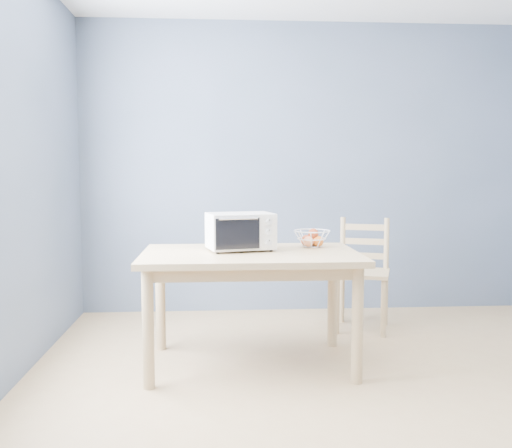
{
  "coord_description": "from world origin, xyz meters",
  "views": [
    {
      "loc": [
        -0.79,
        -2.9,
        1.27
      ],
      "look_at": [
        -0.54,
        0.79,
        0.93
      ],
      "focal_mm": 40.0,
      "sensor_mm": 36.0,
      "label": 1
    }
  ],
  "objects": [
    {
      "name": "room",
      "position": [
        0.0,
        0.0,
        1.3
      ],
      "size": [
        4.01,
        4.51,
        2.61
      ],
      "color": "tan",
      "rests_on": "ground"
    },
    {
      "name": "dining_table",
      "position": [
        -0.58,
        0.76,
        0.65
      ],
      "size": [
        1.4,
        0.9,
        0.75
      ],
      "color": "tan",
      "rests_on": "ground"
    },
    {
      "name": "fruit_basket",
      "position": [
        -0.14,
        0.97,
        0.81
      ],
      "size": [
        0.3,
        0.3,
        0.13
      ],
      "rotation": [
        0.0,
        0.0,
        -0.22
      ],
      "color": "white",
      "rests_on": "dining_table"
    },
    {
      "name": "toaster_oven",
      "position": [
        -0.65,
        0.84,
        0.88
      ],
      "size": [
        0.47,
        0.39,
        0.25
      ],
      "rotation": [
        0.0,
        0.0,
        0.22
      ],
      "color": "white",
      "rests_on": "dining_table"
    },
    {
      "name": "dining_chair",
      "position": [
        0.38,
        1.58,
        0.44
      ],
      "size": [
        0.53,
        0.53,
        0.89
      ],
      "rotation": [
        0.0,
        0.0,
        -0.33
      ],
      "color": "tan",
      "rests_on": "ground"
    }
  ]
}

